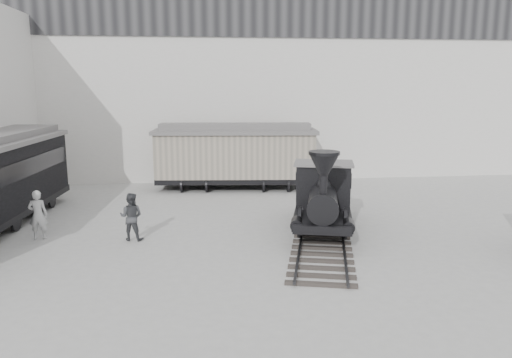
{
  "coord_description": "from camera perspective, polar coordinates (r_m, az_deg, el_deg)",
  "views": [
    {
      "loc": [
        -2.48,
        -14.29,
        5.52
      ],
      "look_at": [
        -0.35,
        3.89,
        2.0
      ],
      "focal_mm": 35.0,
      "sensor_mm": 36.0,
      "label": 1
    }
  ],
  "objects": [
    {
      "name": "locomotive",
      "position": [
        18.72,
        7.65,
        -2.52
      ],
      "size": [
        4.27,
        9.5,
        3.28
      ],
      "rotation": [
        0.0,
        0.0,
        -0.25
      ],
      "color": "#37312D",
      "rests_on": "ground"
    },
    {
      "name": "north_wall",
      "position": [
        29.38,
        -1.87,
        10.94
      ],
      "size": [
        34.0,
        2.51,
        11.0
      ],
      "color": "silver",
      "rests_on": "ground"
    },
    {
      "name": "visitor_b",
      "position": [
        18.31,
        -14.08,
        -4.19
      ],
      "size": [
        0.95,
        0.81,
        1.72
      ],
      "primitive_type": "imported",
      "rotation": [
        0.0,
        0.0,
        2.93
      ],
      "color": "#3C3D41",
      "rests_on": "ground"
    },
    {
      "name": "visitor_a",
      "position": [
        19.51,
        -23.66,
        -3.76
      ],
      "size": [
        0.68,
        0.46,
        1.8
      ],
      "primitive_type": "imported",
      "rotation": [
        0.0,
        0.0,
        3.19
      ],
      "color": "#B4B4B4",
      "rests_on": "ground"
    },
    {
      "name": "ground",
      "position": [
        15.52,
        3.01,
        -9.97
      ],
      "size": [
        90.0,
        90.0,
        0.0
      ],
      "primitive_type": "plane",
      "color": "#9E9E9B"
    },
    {
      "name": "boxcar",
      "position": [
        26.33,
        -2.39,
        2.8
      ],
      "size": [
        8.7,
        3.45,
        3.48
      ],
      "rotation": [
        0.0,
        0.0,
        -0.1
      ],
      "color": "black",
      "rests_on": "ground"
    }
  ]
}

